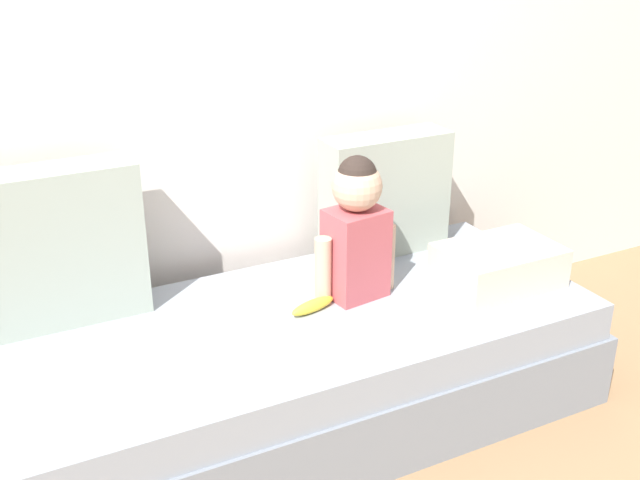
{
  "coord_description": "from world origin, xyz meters",
  "views": [
    {
      "loc": [
        -0.85,
        -1.97,
        1.6
      ],
      "look_at": [
        0.16,
        0.0,
        0.64
      ],
      "focal_mm": 43.46,
      "sensor_mm": 36.0,
      "label": 1
    }
  ],
  "objects": [
    {
      "name": "throw_pillow_left",
      "position": [
        -0.59,
        0.32,
        0.64
      ],
      "size": [
        0.53,
        0.16,
        0.5
      ],
      "primitive_type": "cube",
      "color": "#99A393",
      "rests_on": "couch"
    },
    {
      "name": "banana",
      "position": [
        0.13,
        0.01,
        0.41
      ],
      "size": [
        0.18,
        0.08,
        0.04
      ],
      "primitive_type": "ellipsoid",
      "rotation": [
        0.0,
        0.0,
        0.23
      ],
      "color": "yellow",
      "rests_on": "couch"
    },
    {
      "name": "couch",
      "position": [
        0.0,
        0.0,
        0.19
      ],
      "size": [
        2.15,
        0.84,
        0.39
      ],
      "color": "gray",
      "rests_on": "ground"
    },
    {
      "name": "back_wall",
      "position": [
        0.0,
        0.55,
        1.22
      ],
      "size": [
        5.35,
        0.1,
        2.44
      ],
      "primitive_type": "cube",
      "color": "silver",
      "rests_on": "ground"
    },
    {
      "name": "throw_pillow_right",
      "position": [
        0.59,
        0.32,
        0.61
      ],
      "size": [
        0.48,
        0.16,
        0.45
      ],
      "primitive_type": "cube",
      "color": "#99A393",
      "rests_on": "couch"
    },
    {
      "name": "toddler",
      "position": [
        0.31,
        0.05,
        0.64
      ],
      "size": [
        0.3,
        0.17,
        0.49
      ],
      "color": "#B24C51",
      "rests_on": "couch"
    },
    {
      "name": "folded_blanket",
      "position": [
        0.79,
        -0.1,
        0.46
      ],
      "size": [
        0.4,
        0.28,
        0.14
      ],
      "primitive_type": "cube",
      "color": "beige",
      "rests_on": "couch"
    },
    {
      "name": "ground_plane",
      "position": [
        0.0,
        0.0,
        0.0
      ],
      "size": [
        12.0,
        12.0,
        0.0
      ],
      "primitive_type": "plane",
      "color": "#93704C"
    }
  ]
}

